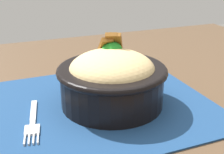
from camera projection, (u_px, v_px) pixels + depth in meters
The scene contains 4 objects.
table at pixel (88, 135), 0.56m from camera, with size 1.25×0.89×0.72m.
placemat at pixel (91, 106), 0.53m from camera, with size 0.42×0.33×0.00m, color navy.
bowl at pixel (112, 78), 0.52m from camera, with size 0.19×0.19×0.12m.
fork at pixel (33, 123), 0.47m from camera, with size 0.04×0.13×0.00m.
Camera 1 is at (0.13, 0.46, 0.97)m, focal length 49.39 mm.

